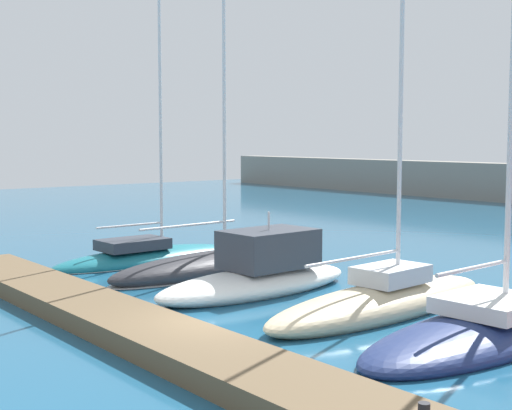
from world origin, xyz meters
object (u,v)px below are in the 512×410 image
at_px(sailboat_navy_fifth, 490,329).
at_px(sailboat_charcoal_second, 219,264).
at_px(sailboat_sand_fourth, 383,299).
at_px(sailboat_teal_nearest, 147,257).
at_px(motorboat_white_third, 260,273).

bearing_deg(sailboat_navy_fifth, sailboat_charcoal_second, 86.84).
height_order(sailboat_sand_fourth, sailboat_navy_fifth, sailboat_sand_fourth).
bearing_deg(sailboat_sand_fourth, sailboat_navy_fifth, -95.43).
distance_m(sailboat_teal_nearest, motorboat_white_third, 7.67).
relative_size(motorboat_white_third, sailboat_navy_fifth, 0.53).
bearing_deg(motorboat_white_third, sailboat_navy_fifth, -85.65).
distance_m(sailboat_teal_nearest, sailboat_sand_fourth, 12.32).
relative_size(sailboat_charcoal_second, sailboat_navy_fifth, 0.98).
distance_m(sailboat_charcoal_second, sailboat_navy_fifth, 12.27).
bearing_deg(sailboat_teal_nearest, sailboat_charcoal_second, -75.63).
distance_m(sailboat_teal_nearest, sailboat_charcoal_second, 3.90).
bearing_deg(sailboat_navy_fifth, motorboat_white_third, 93.94).
distance_m(sailboat_sand_fourth, sailboat_navy_fifth, 3.75).
distance_m(motorboat_white_third, sailboat_sand_fourth, 4.74).
relative_size(sailboat_teal_nearest, motorboat_white_third, 2.07).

